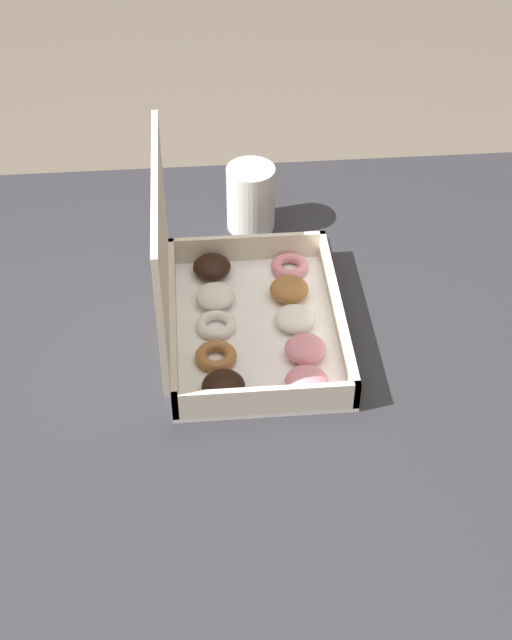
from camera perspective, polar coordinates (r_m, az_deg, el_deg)
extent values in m
plane|color=#6B6054|center=(1.74, 2.15, -18.89)|extent=(8.00, 8.00, 0.00)
cube|color=#2D2D33|center=(1.18, 2.98, -2.35)|extent=(0.92, 0.96, 0.03)
cylinder|color=#2D2D33|center=(1.81, 14.71, -0.46)|extent=(0.06, 0.06, 0.67)
cylinder|color=#2D2D33|center=(1.74, -13.41, -2.06)|extent=(0.06, 0.06, 0.67)
cube|color=white|center=(1.19, 0.00, -0.63)|extent=(0.31, 0.23, 0.01)
cube|color=beige|center=(1.19, 5.25, 0.51)|extent=(0.31, 0.01, 0.04)
cube|color=beige|center=(1.18, -5.31, -0.08)|extent=(0.31, 0.01, 0.04)
cube|color=beige|center=(1.07, 0.68, -5.16)|extent=(0.01, 0.23, 0.04)
cube|color=beige|center=(1.30, -0.56, 4.66)|extent=(0.01, 0.23, 0.04)
cube|color=beige|center=(1.10, -6.13, 4.65)|extent=(0.31, 0.01, 0.20)
ellipsoid|color=pink|center=(1.10, 3.27, -3.98)|extent=(0.05, 0.05, 0.03)
ellipsoid|color=pink|center=(1.14, 3.01, -1.87)|extent=(0.05, 0.05, 0.03)
ellipsoid|color=white|center=(1.19, 2.52, 0.08)|extent=(0.05, 0.05, 0.02)
ellipsoid|color=#9E6633|center=(1.23, 2.13, 1.98)|extent=(0.05, 0.05, 0.03)
torus|color=pink|center=(1.28, 1.99, 3.45)|extent=(0.05, 0.05, 0.02)
ellipsoid|color=black|center=(1.09, -2.10, -4.29)|extent=(0.05, 0.05, 0.03)
torus|color=#9E6633|center=(1.14, -2.58, -2.33)|extent=(0.05, 0.05, 0.02)
torus|color=white|center=(1.19, -2.55, -0.32)|extent=(0.05, 0.05, 0.01)
ellipsoid|color=white|center=(1.23, -2.60, 1.54)|extent=(0.05, 0.05, 0.02)
ellipsoid|color=black|center=(1.27, -2.85, 3.43)|extent=(0.05, 0.05, 0.03)
cylinder|color=white|center=(1.35, -0.34, 7.81)|extent=(0.07, 0.07, 0.10)
cylinder|color=black|center=(1.33, -0.34, 9.52)|extent=(0.06, 0.06, 0.01)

